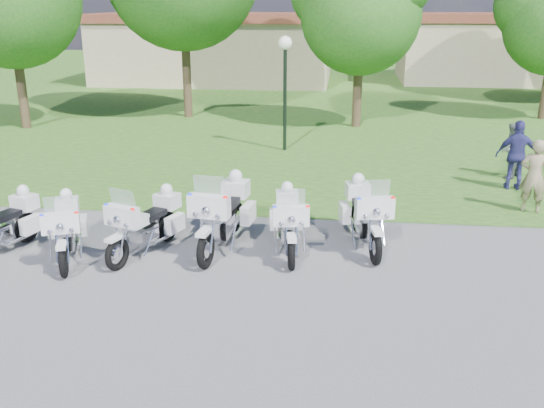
# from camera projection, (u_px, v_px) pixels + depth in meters

# --- Properties ---
(ground) EXTENTS (100.00, 100.00, 0.00)m
(ground) POSITION_uv_depth(u_px,v_px,m) (232.00, 271.00, 11.41)
(ground) COLOR #535358
(ground) RESTS_ON ground
(grass_lawn) EXTENTS (100.00, 48.00, 0.01)m
(grass_lawn) POSITION_uv_depth(u_px,v_px,m) (311.00, 84.00, 36.82)
(grass_lawn) COLOR #265C1D
(grass_lawn) RESTS_ON ground
(motorcycle_2) EXTENTS (1.21, 2.12, 1.49)m
(motorcycle_2) POSITION_uv_depth(u_px,v_px,m) (66.00, 228.00, 11.81)
(motorcycle_2) COLOR black
(motorcycle_2) RESTS_ON ground
(motorcycle_3) EXTENTS (1.22, 2.19, 1.53)m
(motorcycle_3) POSITION_uv_depth(u_px,v_px,m) (147.00, 222.00, 12.06)
(motorcycle_3) COLOR black
(motorcycle_3) RESTS_ON ground
(motorcycle_4) EXTENTS (1.07, 2.60, 1.75)m
(motorcycle_4) POSITION_uv_depth(u_px,v_px,m) (224.00, 213.00, 12.30)
(motorcycle_4) COLOR black
(motorcycle_4) RESTS_ON ground
(motorcycle_5) EXTENTS (0.94, 2.25, 1.52)m
(motorcycle_5) POSITION_uv_depth(u_px,v_px,m) (289.00, 221.00, 12.17)
(motorcycle_5) COLOR black
(motorcycle_5) RESTS_ON ground
(motorcycle_6) EXTENTS (1.08, 2.40, 1.63)m
(motorcycle_6) POSITION_uv_depth(u_px,v_px,m) (365.00, 213.00, 12.44)
(motorcycle_6) COLOR black
(motorcycle_6) RESTS_ON ground
(lamp_post) EXTENTS (0.44, 0.44, 3.76)m
(lamp_post) POSITION_uv_depth(u_px,v_px,m) (285.00, 64.00, 19.69)
(lamp_post) COLOR black
(lamp_post) RESTS_ON ground
(tree_2) EXTENTS (5.44, 4.64, 7.25)m
(tree_2) POSITION_uv_depth(u_px,v_px,m) (360.00, 2.00, 23.02)
(tree_2) COLOR #38281C
(tree_2) RESTS_ON ground
(building_west) EXTENTS (14.56, 8.32, 4.10)m
(building_west) POSITION_uv_depth(u_px,v_px,m) (217.00, 47.00, 37.77)
(building_west) COLOR tan
(building_west) RESTS_ON ground
(building_east) EXTENTS (11.44, 7.28, 4.10)m
(building_east) POSITION_uv_depth(u_px,v_px,m) (491.00, 47.00, 37.78)
(building_east) COLOR tan
(building_east) RESTS_ON ground
(bystander_a) EXTENTS (0.74, 0.58, 1.78)m
(bystander_a) POSITION_uv_depth(u_px,v_px,m) (534.00, 176.00, 14.31)
(bystander_a) COLOR gray
(bystander_a) RESTS_ON ground
(bystander_b) EXTENTS (0.93, 0.97, 1.58)m
(bystander_b) POSITION_uv_depth(u_px,v_px,m) (511.00, 151.00, 17.16)
(bystander_b) COLOR slate
(bystander_b) RESTS_ON ground
(bystander_c) EXTENTS (1.12, 0.53, 1.86)m
(bystander_c) POSITION_uv_depth(u_px,v_px,m) (517.00, 156.00, 16.05)
(bystander_c) COLOR navy
(bystander_c) RESTS_ON ground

